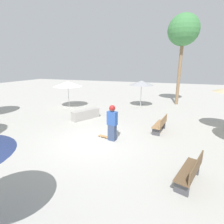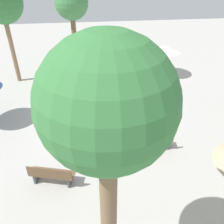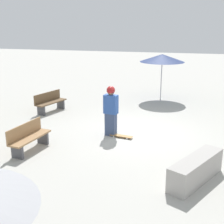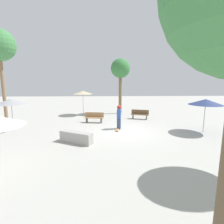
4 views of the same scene
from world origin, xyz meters
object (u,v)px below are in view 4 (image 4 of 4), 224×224
object	(u,v)px
skater_main	(119,116)
shade_umbrella_tan	(83,93)
bench_near	(94,118)
concrete_ledge	(76,137)
shade_umbrella_grey	(11,102)
palm_tree_left	(120,70)
skateboard	(117,129)
bench_far	(140,114)
shade_umbrella_navy	(206,102)

from	to	relation	value
skater_main	shade_umbrella_tan	distance (m)	6.61
bench_near	concrete_ledge	bearing A→B (deg)	90.71
skater_main	shade_umbrella_grey	distance (m)	7.65
shade_umbrella_tan	palm_tree_left	size ratio (longest dim) A/B	0.43
palm_tree_left	shade_umbrella_tan	bearing A→B (deg)	-78.53
skateboard	bench_far	world-z (taller)	bench_far
skateboard	shade_umbrella_navy	size ratio (longest dim) A/B	0.36
skateboard	bench_near	size ratio (longest dim) A/B	0.50
skater_main	concrete_ledge	distance (m)	3.97
bench_near	shade_umbrella_tan	size ratio (longest dim) A/B	0.66
skateboard	shade_umbrella_grey	world-z (taller)	shade_umbrella_grey
concrete_ledge	bench_near	world-z (taller)	bench_near
shade_umbrella_navy	skateboard	bearing A→B (deg)	-97.11
skater_main	shade_umbrella_tan	xyz separation A→B (m)	(-5.57, -3.28, 1.38)
skater_main	concrete_ledge	world-z (taller)	skater_main
skateboard	bench_far	bearing A→B (deg)	157.14
shade_umbrella_grey	shade_umbrella_tan	bearing A→B (deg)	142.80
shade_umbrella_navy	shade_umbrella_grey	xyz separation A→B (m)	(-1.05, -13.28, -0.03)
bench_far	palm_tree_left	bearing A→B (deg)	-44.81
shade_umbrella_grey	concrete_ledge	bearing A→B (deg)	60.33
bench_near	shade_umbrella_navy	size ratio (longest dim) A/B	0.72
bench_near	shade_umbrella_navy	bearing A→B (deg)	166.04
bench_near	shade_umbrella_grey	bearing A→B (deg)	30.02
shade_umbrella_tan	shade_umbrella_grey	distance (m)	7.10
skateboard	bench_near	bearing A→B (deg)	-134.96
skater_main	bench_near	bearing A→B (deg)	-126.36
shade_umbrella_tan	shade_umbrella_navy	bearing A→B (deg)	53.27
palm_tree_left	bench_far	bearing A→B (deg)	27.68
bench_far	skateboard	bearing A→B (deg)	75.39
shade_umbrella_navy	concrete_ledge	bearing A→B (deg)	-78.22
concrete_ledge	bench_near	bearing A→B (deg)	171.80
shade_umbrella_tan	shade_umbrella_grey	world-z (taller)	shade_umbrella_tan
bench_near	palm_tree_left	bearing A→B (deg)	-112.16
concrete_ledge	palm_tree_left	size ratio (longest dim) A/B	0.34
shade_umbrella_navy	bench_far	bearing A→B (deg)	-142.08
concrete_ledge	shade_umbrella_grey	bearing A→B (deg)	-119.67
skater_main	shade_umbrella_grey	xyz separation A→B (m)	(0.08, -7.57, 1.12)
bench_near	bench_far	xyz separation A→B (m)	(-1.26, 4.16, 0.00)
skateboard	shade_umbrella_navy	distance (m)	6.24
bench_near	shade_umbrella_tan	xyz separation A→B (m)	(-3.48, -1.34, 1.90)
bench_far	shade_umbrella_grey	xyz separation A→B (m)	(3.43, -9.79, 1.64)
bench_near	palm_tree_left	xyz separation A→B (m)	(-4.27, 2.57, 4.25)
shade_umbrella_navy	shade_umbrella_tan	bearing A→B (deg)	-126.73
shade_umbrella_navy	shade_umbrella_tan	world-z (taller)	shade_umbrella_tan
skateboard	concrete_ledge	distance (m)	3.54
concrete_ledge	bench_near	size ratio (longest dim) A/B	1.20
skater_main	bench_far	size ratio (longest dim) A/B	1.06
shade_umbrella_navy	skater_main	bearing A→B (deg)	-101.22
shade_umbrella_tan	shade_umbrella_grey	bearing A→B (deg)	-37.20
bench_near	shade_umbrella_navy	distance (m)	8.47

